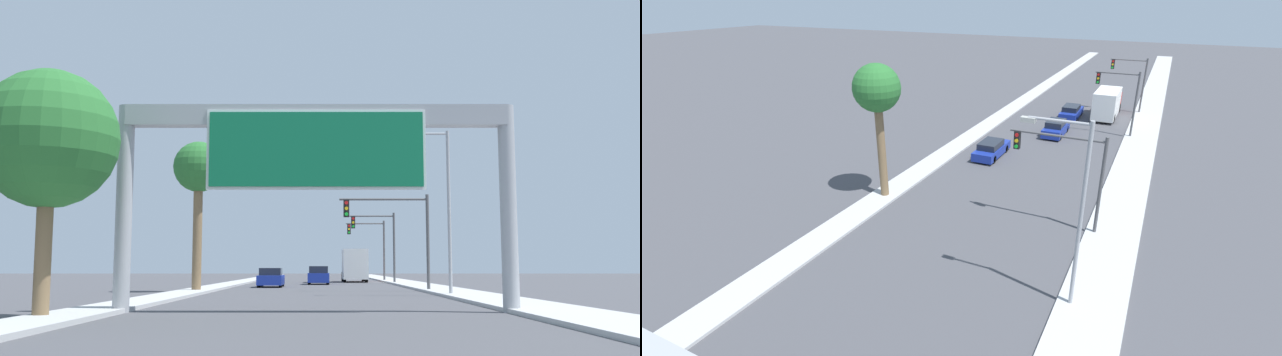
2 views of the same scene
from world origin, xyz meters
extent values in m
cube|color=#B3B3B3|center=(7.75, 60.00, 0.07)|extent=(3.00, 120.00, 0.15)
cube|color=#B3B3B3|center=(-7.25, 60.00, 0.07)|extent=(2.00, 120.00, 0.15)
cylinder|color=#9EA0A5|center=(-6.45, 18.00, 3.48)|extent=(0.55, 0.55, 6.95)
cylinder|color=#9EA0A5|center=(6.45, 18.00, 3.48)|extent=(0.55, 0.55, 6.95)
cube|color=#9EA0A5|center=(0.00, 18.00, 6.60)|extent=(12.90, 0.60, 0.70)
cube|color=white|center=(0.00, 17.70, 5.40)|extent=(7.33, 0.08, 2.71)
cube|color=#0F6B42|center=(0.00, 17.65, 5.40)|extent=(7.13, 0.16, 2.51)
cube|color=navy|center=(0.00, 62.67, 0.53)|extent=(1.84, 4.64, 0.71)
cube|color=#1E232D|center=(0.00, 62.43, 1.15)|extent=(1.62, 2.41, 0.54)
cylinder|color=black|center=(-0.81, 64.10, 0.32)|extent=(0.22, 0.64, 0.64)
cylinder|color=black|center=(0.81, 64.10, 0.32)|extent=(0.22, 0.64, 0.64)
cylinder|color=black|center=(-0.81, 61.23, 0.32)|extent=(0.22, 0.64, 0.64)
cylinder|color=black|center=(0.81, 61.23, 0.32)|extent=(0.22, 0.64, 0.64)
cube|color=navy|center=(0.00, 55.63, 0.57)|extent=(1.80, 4.50, 0.78)
cube|color=#1E232D|center=(0.00, 55.41, 1.25)|extent=(1.58, 2.34, 0.59)
cylinder|color=black|center=(-0.79, 57.03, 0.32)|extent=(0.22, 0.64, 0.64)
cylinder|color=black|center=(0.79, 57.03, 0.32)|extent=(0.22, 0.64, 0.64)
cylinder|color=black|center=(-0.79, 54.24, 0.32)|extent=(0.22, 0.64, 0.64)
cylinder|color=black|center=(0.79, 54.24, 0.32)|extent=(0.22, 0.64, 0.64)
cube|color=navy|center=(-3.50, 47.40, 0.52)|extent=(1.79, 4.68, 0.69)
cube|color=#1E232D|center=(-3.50, 47.16, 1.14)|extent=(1.57, 2.43, 0.53)
cylinder|color=black|center=(-4.28, 48.85, 0.32)|extent=(0.22, 0.64, 0.64)
cylinder|color=black|center=(-2.72, 48.85, 0.32)|extent=(0.22, 0.64, 0.64)
cylinder|color=black|center=(-4.28, 45.95, 0.32)|extent=(0.22, 0.64, 0.64)
cylinder|color=black|center=(-2.72, 45.95, 0.32)|extent=(0.22, 0.64, 0.64)
cube|color=red|center=(3.50, 67.55, 1.23)|extent=(2.17, 2.07, 1.85)
cube|color=silver|center=(3.50, 63.86, 1.73)|extent=(2.35, 5.31, 2.87)
cylinder|color=black|center=(2.46, 67.45, 0.50)|extent=(0.28, 1.00, 1.00)
cylinder|color=black|center=(4.54, 67.45, 0.50)|extent=(0.28, 1.00, 1.00)
cylinder|color=black|center=(2.46, 62.54, 0.50)|extent=(0.28, 1.00, 1.00)
cylinder|color=black|center=(4.54, 62.54, 0.50)|extent=(0.28, 1.00, 1.00)
cylinder|color=#4C4C4F|center=(6.75, 38.00, 2.97)|extent=(0.20, 0.20, 5.93)
cylinder|color=#4C4C4F|center=(4.03, 38.00, 5.63)|extent=(5.43, 0.14, 0.14)
cube|color=black|center=(1.75, 38.00, 5.06)|extent=(0.35, 0.28, 1.05)
cylinder|color=red|center=(1.75, 37.84, 5.41)|extent=(0.22, 0.04, 0.22)
cylinder|color=yellow|center=(1.75, 37.84, 5.06)|extent=(0.22, 0.04, 0.22)
cylinder|color=green|center=(1.75, 37.84, 4.71)|extent=(0.22, 0.04, 0.22)
cylinder|color=#4C4C4F|center=(6.75, 58.00, 3.15)|extent=(0.20, 0.20, 6.30)
cylinder|color=#4C4C4F|center=(4.77, 58.00, 6.00)|extent=(3.97, 0.14, 0.14)
cube|color=black|center=(3.10, 58.00, 5.43)|extent=(0.35, 0.28, 1.05)
cylinder|color=red|center=(3.10, 57.84, 5.78)|extent=(0.22, 0.04, 0.22)
cylinder|color=yellow|center=(3.10, 57.84, 5.43)|extent=(0.22, 0.04, 0.22)
cylinder|color=green|center=(3.10, 57.84, 5.08)|extent=(0.22, 0.04, 0.22)
cylinder|color=#4C4C4F|center=(6.75, 68.00, 3.11)|extent=(0.20, 0.20, 6.23)
cylinder|color=#4C4C4F|center=(4.78, 68.00, 5.93)|extent=(3.94, 0.14, 0.14)
cube|color=black|center=(3.13, 68.00, 5.35)|extent=(0.35, 0.28, 1.05)
cylinder|color=red|center=(3.13, 67.84, 5.70)|extent=(0.22, 0.04, 0.22)
cylinder|color=yellow|center=(3.13, 67.84, 5.35)|extent=(0.22, 0.04, 0.22)
cylinder|color=green|center=(3.13, 67.84, 5.00)|extent=(0.22, 0.04, 0.22)
cylinder|color=brown|center=(-7.81, 14.70, 2.61)|extent=(0.47, 0.47, 5.22)
sphere|color=#286B2D|center=(-7.81, 14.70, 5.22)|extent=(4.09, 4.09, 4.09)
cylinder|color=brown|center=(-7.22, 36.90, 3.76)|extent=(0.55, 0.55, 7.51)
sphere|color=#286B2D|center=(-7.22, 36.90, 7.51)|extent=(3.06, 3.06, 3.06)
cylinder|color=#9EA0A5|center=(6.85, 31.15, 4.31)|extent=(0.18, 0.18, 8.61)
cylinder|color=#9EA0A5|center=(5.60, 31.15, 8.46)|extent=(2.49, 0.12, 0.12)
cube|color=#B2B2A8|center=(4.36, 31.15, 8.36)|extent=(0.60, 0.28, 0.20)
camera|label=1|loc=(0.13, -5.80, 1.51)|focal=40.00mm
camera|label=2|loc=(9.08, 15.11, 13.04)|focal=24.00mm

